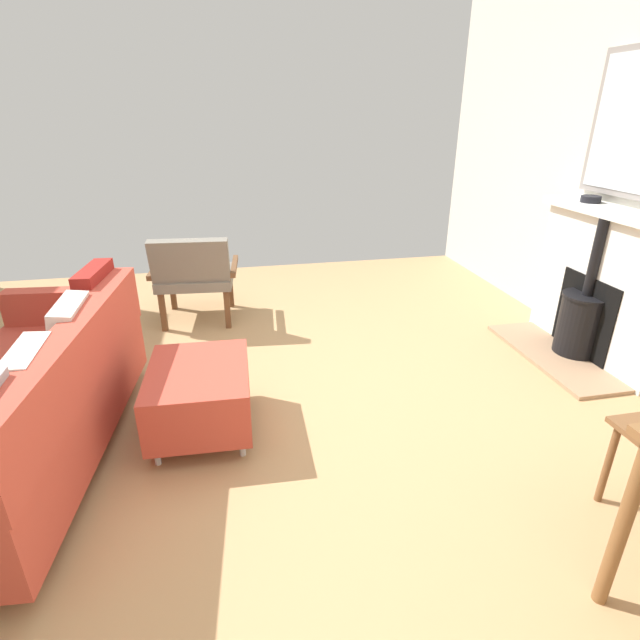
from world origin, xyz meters
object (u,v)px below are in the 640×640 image
fireplace (598,294)px  ottoman (200,393)px  mantel_bowl_near (591,199)px  armchair_accent (194,273)px  sofa (29,403)px

fireplace → ottoman: (2.73, 0.38, -0.23)m
mantel_bowl_near → armchair_accent: size_ratio=0.18×
mantel_bowl_near → armchair_accent: bearing=-17.3°
sofa → armchair_accent: 1.82m
fireplace → mantel_bowl_near: mantel_bowl_near is taller
ottoman → armchair_accent: bearing=-87.6°
sofa → fireplace: bearing=-171.9°
armchair_accent → sofa: bearing=66.5°
fireplace → mantel_bowl_near: size_ratio=9.21×
sofa → ottoman: 0.81m
fireplace → sofa: (3.52, 0.50, -0.11)m
ottoman → armchair_accent: 1.56m
ottoman → fireplace: bearing=-172.1°
sofa → armchair_accent: size_ratio=2.40×
fireplace → sofa: size_ratio=0.68×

